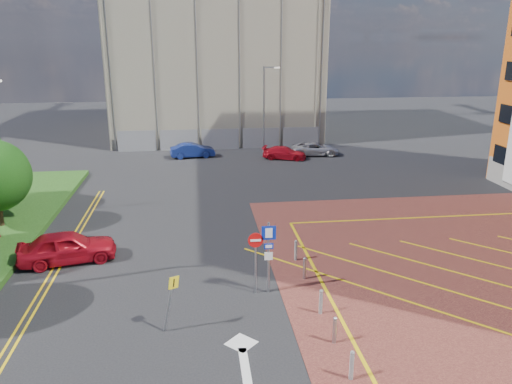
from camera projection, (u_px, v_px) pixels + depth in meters
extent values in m
plane|color=black|center=(260.00, 305.00, 20.44)|extent=(140.00, 140.00, 0.00)
cylinder|color=#9EA0A8|center=(264.00, 110.00, 46.26)|extent=(0.16, 0.16, 8.00)
cylinder|color=#9EA0A8|center=(271.00, 67.00, 45.18)|extent=(1.20, 0.10, 0.10)
cube|color=silver|center=(277.00, 68.00, 45.26)|extent=(0.50, 0.15, 0.12)
cylinder|color=#9EA0A8|center=(268.00, 258.00, 20.97)|extent=(0.10, 0.10, 3.20)
cube|color=#09229D|center=(269.00, 233.00, 20.60)|extent=(0.60, 0.04, 0.60)
cube|color=white|center=(269.00, 233.00, 20.58)|extent=(0.30, 0.02, 0.42)
cube|color=#09229D|center=(269.00, 246.00, 20.78)|extent=(0.40, 0.04, 0.25)
cube|color=white|center=(269.00, 246.00, 20.76)|extent=(0.28, 0.02, 0.14)
cube|color=white|center=(269.00, 256.00, 20.91)|extent=(0.35, 0.04, 0.35)
cylinder|color=#9EA0A8|center=(256.00, 264.00, 20.98)|extent=(0.08, 0.08, 2.70)
cylinder|color=red|center=(256.00, 240.00, 20.63)|extent=(0.64, 0.04, 0.64)
cube|color=white|center=(256.00, 240.00, 20.60)|extent=(0.44, 0.02, 0.10)
cylinder|color=#9EA0A8|center=(169.00, 305.00, 18.28)|extent=(0.51, 0.08, 2.17)
cube|color=yellow|center=(174.00, 283.00, 18.01)|extent=(0.40, 0.40, 0.53)
cylinder|color=black|center=(352.00, 367.00, 15.83)|extent=(0.14, 0.14, 0.90)
cylinder|color=#9EA0A8|center=(335.00, 332.00, 17.72)|extent=(0.14, 0.14, 0.90)
cylinder|color=black|center=(321.00, 303.00, 19.62)|extent=(0.14, 0.14, 0.90)
cylinder|color=#9EA0A8|center=(305.00, 270.00, 22.46)|extent=(0.14, 0.14, 0.90)
cylinder|color=black|center=(296.00, 251.00, 24.36)|extent=(0.14, 0.14, 0.90)
cube|color=gray|center=(214.00, 32.00, 55.10)|extent=(21.20, 19.20, 22.00)
cube|color=gray|center=(231.00, 139.00, 48.70)|extent=(21.60, 0.06, 2.00)
imported|color=#B60F1E|center=(67.00, 247.00, 24.12)|extent=(4.85, 2.77, 1.55)
imported|color=navy|center=(193.00, 150.00, 45.31)|extent=(4.14, 1.88, 1.32)
imported|color=red|center=(284.00, 153.00, 44.73)|extent=(4.19, 2.71, 1.13)
imported|color=#B5B5BC|center=(315.00, 149.00, 46.17)|extent=(4.52, 2.35, 1.22)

